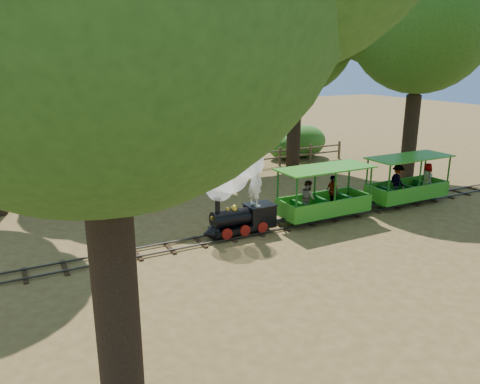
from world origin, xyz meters
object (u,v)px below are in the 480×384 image
locomotive (237,187)px  fence (192,165)px  carriage_front (322,199)px  carriage_rear (407,184)px

locomotive → fence: (1.68, 7.94, -1.05)m
carriage_front → carriage_rear: size_ratio=1.00×
carriage_rear → locomotive: bearing=179.6°
carriage_rear → carriage_front: bearing=-179.7°
fence → carriage_front: bearing=-78.3°
carriage_front → carriage_rear: bearing=0.3°
carriage_front → carriage_rear: 4.15m
locomotive → carriage_rear: bearing=-0.4°
carriage_rear → fence: 9.88m
carriage_front → carriage_rear: (4.15, 0.02, 0.02)m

